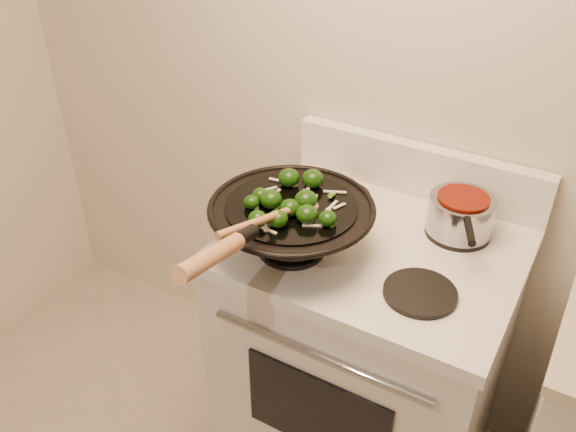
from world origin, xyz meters
The scene contains 5 objects.
stove centered at (-0.15, 1.17, 0.47)m, with size 0.78×0.67×1.08m.
wok centered at (-0.32, 1.01, 1.01)m, with size 0.43×0.72×0.28m.
stirfry centered at (-0.32, 1.01, 1.08)m, with size 0.26×0.28×0.05m.
wooden_spoon centered at (-0.31, 0.94, 1.09)m, with size 0.11×0.34×0.08m.
saucepan centered at (0.04, 1.32, 0.99)m, with size 0.18×0.28×0.11m.
Camera 1 is at (0.32, -0.11, 1.90)m, focal length 38.00 mm.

